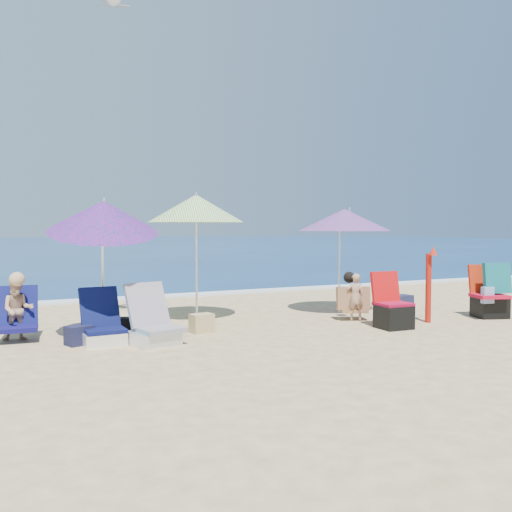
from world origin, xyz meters
name	(u,v)px	position (x,y,z in m)	size (l,w,h in m)	color
ground	(305,336)	(0.00, 0.00, 0.00)	(120.00, 120.00, 0.00)	#D8BC84
sea	(46,245)	(0.00, 45.00, -0.05)	(120.00, 80.00, 0.12)	navy
foam	(190,295)	(0.00, 5.10, 0.02)	(120.00, 0.50, 0.04)	white
umbrella_turquoise	(344,220)	(1.74, 1.58, 1.68)	(2.16, 2.16, 1.90)	silver
umbrella_striped	(196,209)	(-0.93, 1.98, 1.85)	(1.87, 1.87, 2.12)	white
umbrella_blue	(103,217)	(-2.59, 1.06, 1.69)	(1.70, 1.76, 2.06)	white
furled_umbrella	(429,281)	(2.38, 0.11, 0.68)	(0.15, 0.21, 1.24)	#AA160C
chair_navy	(103,329)	(-2.68, 0.74, 0.19)	(0.55, 0.66, 0.73)	#0B1041
chair_rainbow	(153,328)	(-2.07, 0.44, 0.21)	(0.74, 0.81, 0.79)	#DB634D
camp_chair_left	(392,311)	(1.53, -0.03, 0.26)	(0.52, 0.52, 0.86)	#A70B2E
camp_chair_right	(490,298)	(3.66, 0.02, 0.34)	(0.73, 0.69, 0.95)	red
person_center	(354,297)	(1.41, 0.81, 0.39)	(0.60, 0.53, 0.79)	tan
person_left	(18,309)	(-3.68, 1.46, 0.43)	(0.56, 0.67, 0.94)	tan
bag_navy_a	(79,335)	(-2.97, 0.80, 0.13)	(0.39, 0.33, 0.25)	#181935
bag_black_a	(125,324)	(-2.22, 1.50, 0.10)	(0.33, 0.29, 0.20)	black
bag_tan	(202,323)	(-1.23, 0.90, 0.14)	(0.35, 0.27, 0.27)	tan
bag_navy_b	(402,302)	(2.96, 1.43, 0.13)	(0.38, 0.30, 0.27)	#1B203D
bag_black_b	(387,320)	(1.61, 0.19, 0.09)	(0.26, 0.20, 0.18)	black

